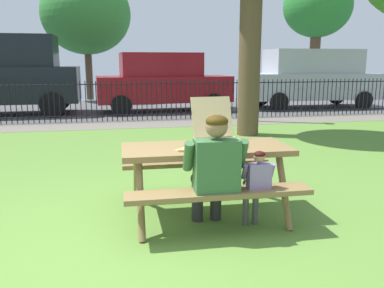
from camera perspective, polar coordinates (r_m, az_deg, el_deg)
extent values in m
cube|color=#5B8735|center=(5.65, -11.25, -5.73)|extent=(28.00, 11.99, 0.02)
cube|color=slate|center=(10.82, -11.32, 2.68)|extent=(28.00, 1.40, 0.01)
cube|color=#515154|center=(14.64, -11.34, 5.01)|extent=(28.00, 6.31, 0.01)
cube|color=olive|center=(4.30, 2.02, -0.72)|extent=(1.81, 0.79, 0.06)
cube|color=olive|center=(3.82, 3.92, -7.05)|extent=(1.80, 0.31, 0.05)
cube|color=olive|center=(4.94, 0.52, -2.63)|extent=(1.80, 0.31, 0.05)
cylinder|color=olive|center=(3.92, -7.41, -7.95)|extent=(0.08, 0.44, 0.74)
cylinder|color=olive|center=(4.70, -7.95, -4.57)|extent=(0.08, 0.44, 0.74)
cylinder|color=olive|center=(4.24, 13.06, -6.60)|extent=(0.08, 0.44, 0.74)
cylinder|color=olive|center=(4.98, 9.31, -3.69)|extent=(0.08, 0.44, 0.74)
cube|color=tan|center=(4.40, 3.83, 0.03)|extent=(0.50, 0.50, 0.01)
cube|color=silver|center=(4.40, 3.84, 0.12)|extent=(0.46, 0.46, 0.00)
cube|color=tan|center=(4.18, 4.85, -0.21)|extent=(0.47, 0.04, 0.04)
cube|color=tan|center=(4.61, 2.92, 0.94)|extent=(0.47, 0.04, 0.04)
cube|color=tan|center=(4.33, 0.96, 0.23)|extent=(0.04, 0.47, 0.04)
cube|color=tan|center=(4.47, 6.63, 0.54)|extent=(0.04, 0.47, 0.04)
cube|color=tan|center=(4.58, 2.89, 3.94)|extent=(0.48, 0.21, 0.44)
pyramid|color=#F8CE60|center=(4.13, -0.89, -0.73)|extent=(0.18, 0.20, 0.01)
cube|color=tan|center=(4.04, -0.74, -0.96)|extent=(0.19, 0.04, 0.02)
cylinder|color=#292929|center=(4.25, 0.78, -8.17)|extent=(0.12, 0.12, 0.44)
cylinder|color=#292929|center=(3.97, 1.38, -5.80)|extent=(0.16, 0.42, 0.15)
cylinder|color=#292929|center=(4.29, 3.43, -8.00)|extent=(0.12, 0.12, 0.44)
cylinder|color=#292929|center=(4.02, 4.19, -5.63)|extent=(0.16, 0.42, 0.15)
cube|color=#386638|center=(3.73, 3.55, -3.30)|extent=(0.42, 0.23, 0.52)
cylinder|color=#386638|center=(3.70, -0.52, -1.75)|extent=(0.09, 0.21, 0.31)
cylinder|color=#386638|center=(3.82, 7.18, -1.41)|extent=(0.09, 0.21, 0.31)
sphere|color=#8C6647|center=(3.67, 3.55, 2.51)|extent=(0.21, 0.21, 0.21)
ellipsoid|color=#3F2D0A|center=(3.65, 3.60, 3.26)|extent=(0.21, 0.20, 0.12)
cylinder|color=#4B4B4B|center=(4.18, 7.71, -8.63)|extent=(0.06, 0.06, 0.44)
cylinder|color=#4B4B4B|center=(4.00, 8.29, -6.00)|extent=(0.08, 0.22, 0.08)
cylinder|color=#4B4B4B|center=(4.21, 9.09, -8.51)|extent=(0.06, 0.06, 0.44)
cylinder|color=#4B4B4B|center=(4.04, 9.71, -5.89)|extent=(0.08, 0.22, 0.08)
cube|color=#8C72A5|center=(3.89, 9.60, -4.73)|extent=(0.22, 0.12, 0.27)
cylinder|color=#8C72A5|center=(3.85, 7.58, -3.97)|extent=(0.05, 0.11, 0.16)
cylinder|color=#8C72A5|center=(3.94, 11.37, -3.74)|extent=(0.05, 0.11, 0.16)
sphere|color=tan|center=(3.84, 9.65, -1.84)|extent=(0.11, 0.11, 0.11)
ellipsoid|color=#340D0B|center=(3.83, 9.69, -1.47)|extent=(0.11, 0.11, 0.06)
cylinder|color=black|center=(11.41, -11.54, 8.42)|extent=(18.16, 0.03, 0.03)
cylinder|color=black|center=(11.49, -11.36, 4.07)|extent=(18.16, 0.03, 0.03)
cylinder|color=black|center=(11.80, -25.29, 5.31)|extent=(0.02, 0.02, 1.13)
cylinder|color=black|center=(11.77, -24.63, 5.36)|extent=(0.02, 0.02, 1.13)
cylinder|color=black|center=(11.73, -23.96, 5.40)|extent=(0.02, 0.02, 1.13)
cylinder|color=black|center=(11.70, -23.28, 5.44)|extent=(0.02, 0.02, 1.13)
cylinder|color=black|center=(11.68, -22.61, 5.48)|extent=(0.02, 0.02, 1.13)
cylinder|color=black|center=(11.65, -21.93, 5.52)|extent=(0.02, 0.02, 1.13)
cylinder|color=black|center=(11.62, -21.24, 5.56)|extent=(0.02, 0.02, 1.13)
cylinder|color=black|center=(11.60, -20.56, 5.60)|extent=(0.02, 0.02, 1.13)
cylinder|color=black|center=(11.58, -19.87, 5.64)|extent=(0.02, 0.02, 1.13)
cylinder|color=black|center=(11.56, -19.17, 5.68)|extent=(0.02, 0.02, 1.13)
cylinder|color=black|center=(11.54, -18.48, 5.71)|extent=(0.02, 0.02, 1.13)
cylinder|color=black|center=(11.52, -17.78, 5.75)|extent=(0.02, 0.02, 1.13)
cylinder|color=black|center=(11.51, -17.08, 5.79)|extent=(0.02, 0.02, 1.13)
cylinder|color=black|center=(11.49, -16.38, 5.82)|extent=(0.02, 0.02, 1.13)
cylinder|color=black|center=(11.48, -15.68, 5.85)|extent=(0.02, 0.02, 1.13)
cylinder|color=black|center=(11.47, -14.98, 5.89)|extent=(0.02, 0.02, 1.13)
cylinder|color=black|center=(11.46, -14.27, 5.92)|extent=(0.02, 0.02, 1.13)
cylinder|color=black|center=(11.46, -13.56, 5.95)|extent=(0.02, 0.02, 1.13)
cylinder|color=black|center=(11.45, -12.86, 5.98)|extent=(0.02, 0.02, 1.13)
cylinder|color=black|center=(11.45, -12.15, 6.01)|extent=(0.02, 0.02, 1.13)
cylinder|color=black|center=(11.45, -11.44, 6.04)|extent=(0.02, 0.02, 1.13)
cylinder|color=black|center=(11.45, -10.73, 6.07)|extent=(0.02, 0.02, 1.13)
cylinder|color=black|center=(11.45, -10.03, 6.10)|extent=(0.02, 0.02, 1.13)
cylinder|color=black|center=(11.45, -9.32, 6.12)|extent=(0.02, 0.02, 1.13)
cylinder|color=black|center=(11.46, -8.61, 6.15)|extent=(0.02, 0.02, 1.13)
cylinder|color=black|center=(11.46, -7.90, 6.17)|extent=(0.02, 0.02, 1.13)
cylinder|color=black|center=(11.47, -7.20, 6.19)|extent=(0.02, 0.02, 1.13)
cylinder|color=black|center=(11.48, -6.49, 6.22)|extent=(0.02, 0.02, 1.13)
cylinder|color=black|center=(11.50, -5.79, 6.24)|extent=(0.02, 0.02, 1.13)
cylinder|color=black|center=(11.51, -5.09, 6.26)|extent=(0.02, 0.02, 1.13)
cylinder|color=black|center=(11.52, -4.39, 6.28)|extent=(0.02, 0.02, 1.13)
cylinder|color=black|center=(11.54, -3.69, 6.30)|extent=(0.02, 0.02, 1.13)
cylinder|color=black|center=(11.56, -3.00, 6.31)|extent=(0.02, 0.02, 1.13)
cylinder|color=black|center=(11.58, -2.30, 6.33)|extent=(0.02, 0.02, 1.13)
cylinder|color=black|center=(11.60, -1.61, 6.35)|extent=(0.02, 0.02, 1.13)
cylinder|color=black|center=(11.63, -0.92, 6.36)|extent=(0.02, 0.02, 1.13)
cylinder|color=black|center=(11.65, -0.24, 6.37)|extent=(0.02, 0.02, 1.13)
cylinder|color=black|center=(11.68, 0.44, 6.39)|extent=(0.02, 0.02, 1.13)
cylinder|color=black|center=(11.71, 1.12, 6.40)|extent=(0.02, 0.02, 1.13)
cylinder|color=black|center=(11.74, 1.80, 6.41)|extent=(0.02, 0.02, 1.13)
cylinder|color=black|center=(11.77, 2.47, 6.42)|extent=(0.02, 0.02, 1.13)
cylinder|color=black|center=(11.81, 3.14, 6.43)|extent=(0.02, 0.02, 1.13)
cylinder|color=black|center=(11.84, 3.80, 6.43)|extent=(0.02, 0.02, 1.13)
cylinder|color=black|center=(11.88, 4.46, 6.44)|extent=(0.02, 0.02, 1.13)
cylinder|color=black|center=(11.92, 5.12, 6.45)|extent=(0.02, 0.02, 1.13)
cylinder|color=black|center=(11.96, 5.77, 6.45)|extent=(0.02, 0.02, 1.13)
cylinder|color=black|center=(12.00, 6.42, 6.46)|extent=(0.02, 0.02, 1.13)
cylinder|color=black|center=(12.04, 7.06, 6.46)|extent=(0.02, 0.02, 1.13)
cylinder|color=black|center=(12.09, 7.70, 6.46)|extent=(0.02, 0.02, 1.13)
cylinder|color=black|center=(12.13, 8.33, 6.47)|extent=(0.02, 0.02, 1.13)
cylinder|color=black|center=(12.18, 8.96, 6.47)|extent=(0.02, 0.02, 1.13)
cylinder|color=black|center=(12.23, 9.59, 6.47)|extent=(0.02, 0.02, 1.13)
cylinder|color=black|center=(12.28, 10.20, 6.47)|extent=(0.02, 0.02, 1.13)
cylinder|color=black|center=(12.33, 10.82, 6.47)|extent=(0.02, 0.02, 1.13)
cylinder|color=black|center=(12.38, 11.43, 6.46)|extent=(0.02, 0.02, 1.13)
cylinder|color=black|center=(12.44, 12.03, 6.46)|extent=(0.02, 0.02, 1.13)
cylinder|color=black|center=(12.50, 12.63, 6.46)|extent=(0.02, 0.02, 1.13)
cylinder|color=black|center=(12.55, 13.22, 6.45)|extent=(0.02, 0.02, 1.13)
cylinder|color=black|center=(12.61, 13.81, 6.45)|extent=(0.02, 0.02, 1.13)
cylinder|color=black|center=(12.67, 14.39, 6.44)|extent=(0.02, 0.02, 1.13)
cylinder|color=black|center=(12.73, 14.96, 6.44)|extent=(0.02, 0.02, 1.13)
cylinder|color=black|center=(12.79, 15.53, 6.43)|extent=(0.02, 0.02, 1.13)
cylinder|color=black|center=(12.86, 16.10, 6.43)|extent=(0.02, 0.02, 1.13)
cylinder|color=black|center=(12.92, 16.66, 6.42)|extent=(0.02, 0.02, 1.13)
cylinder|color=black|center=(12.99, 17.21, 6.41)|extent=(0.02, 0.02, 1.13)
cylinder|color=black|center=(13.06, 17.76, 6.40)|extent=(0.02, 0.02, 1.13)
cylinder|color=black|center=(13.12, 18.30, 6.39)|extent=(0.02, 0.02, 1.13)
cylinder|color=black|center=(13.19, 18.84, 6.38)|extent=(0.02, 0.02, 1.13)
cylinder|color=black|center=(13.26, 19.37, 6.37)|extent=(0.02, 0.02, 1.13)
cylinder|color=black|center=(13.34, 19.89, 6.36)|extent=(0.02, 0.02, 1.13)
cylinder|color=black|center=(13.41, 20.41, 6.35)|extent=(0.02, 0.02, 1.13)
cylinder|color=black|center=(13.48, 20.92, 6.34)|extent=(0.02, 0.02, 1.13)
cylinder|color=black|center=(13.56, 21.43, 6.33)|extent=(0.02, 0.02, 1.13)
cylinder|color=black|center=(13.63, 21.94, 6.32)|extent=(0.02, 0.02, 1.13)
cylinder|color=black|center=(13.71, 22.43, 6.31)|extent=(0.02, 0.02, 1.13)
cylinder|color=black|center=(13.79, 22.92, 6.29)|extent=(0.02, 0.02, 1.13)
cylinder|color=black|center=(13.87, 23.41, 6.28)|extent=(0.02, 0.02, 1.13)
cylinder|color=black|center=(13.95, 23.89, 6.27)|extent=(0.02, 0.02, 1.13)
cylinder|color=black|center=(14.03, 24.36, 6.25)|extent=(0.02, 0.02, 1.13)
cylinder|color=black|center=(14.11, 24.83, 6.24)|extent=(0.02, 0.02, 1.13)
cylinder|color=black|center=(14.19, 25.30, 6.23)|extent=(0.02, 0.02, 1.13)
cylinder|color=black|center=(14.28, 25.75, 6.21)|extent=(0.02, 0.02, 1.13)
cylinder|color=#4C4C51|center=(11.31, 7.37, 13.58)|extent=(0.12, 0.12, 4.08)
cylinder|color=brown|center=(9.16, 8.27, 12.05)|extent=(0.49, 0.49, 3.46)
cube|color=black|center=(13.88, -25.69, 7.68)|extent=(4.74, 2.05, 1.10)
cube|color=#262D38|center=(13.66, -21.48, 12.31)|extent=(0.07, 1.67, 0.82)
cylinder|color=black|center=(12.68, -19.40, 5.30)|extent=(0.76, 0.12, 0.76)
cylinder|color=black|center=(14.62, -18.50, 6.14)|extent=(0.76, 0.12, 0.76)
cube|color=maroon|center=(13.57, -4.10, 7.93)|extent=(4.49, 2.03, 0.84)
cube|color=maroon|center=(13.52, -4.58, 11.31)|extent=(2.68, 1.72, 0.76)
cube|color=#262D38|center=(13.71, -0.60, 11.35)|extent=(0.12, 1.53, 0.65)
cylinder|color=black|center=(13.08, 3.13, 5.87)|extent=(0.64, 0.14, 0.64)
cylinder|color=black|center=(14.80, 1.05, 6.58)|extent=(0.64, 0.14, 0.64)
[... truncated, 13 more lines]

